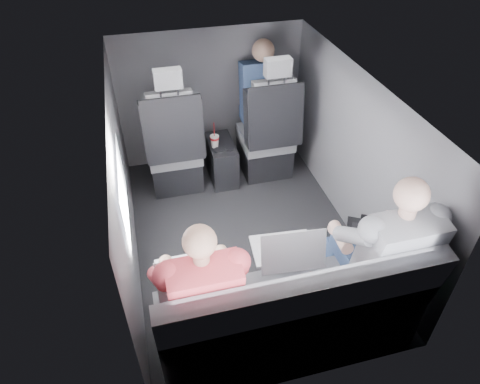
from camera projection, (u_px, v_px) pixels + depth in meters
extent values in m
plane|color=black|center=(245.00, 236.00, 3.65)|extent=(2.60, 2.60, 0.00)
plane|color=#B2B2AD|center=(246.00, 89.00, 2.80)|extent=(2.60, 2.60, 0.00)
cube|color=#56565B|center=(124.00, 191.00, 3.05)|extent=(0.02, 2.60, 1.35)
cube|color=#56565B|center=(354.00, 156.00, 3.40)|extent=(0.02, 2.60, 1.35)
cube|color=#56565B|center=(211.00, 97.00, 4.21)|extent=(1.80, 0.02, 1.35)
cube|color=#56565B|center=(310.00, 313.00, 2.24)|extent=(1.80, 0.02, 1.35)
cube|color=white|center=(123.00, 191.00, 2.69)|extent=(0.02, 0.75, 0.42)
cube|color=black|center=(275.00, 110.00, 3.74)|extent=(0.35, 0.11, 0.59)
cube|color=black|center=(176.00, 169.00, 4.16)|extent=(0.46, 0.48, 0.30)
cube|color=#5D5E62|center=(174.00, 150.00, 4.00)|extent=(0.48, 0.46, 0.14)
cube|color=#5D5E62|center=(173.00, 126.00, 3.62)|extent=(0.38, 0.18, 0.61)
cube|color=black|center=(147.00, 132.00, 3.60)|extent=(0.08, 0.21, 0.53)
cube|color=black|center=(198.00, 126.00, 3.68)|extent=(0.08, 0.21, 0.53)
cube|color=black|center=(174.00, 131.00, 3.58)|extent=(0.50, 0.11, 0.58)
cube|color=#5D5E62|center=(168.00, 79.00, 3.31)|extent=(0.22, 0.10, 0.15)
cube|color=black|center=(264.00, 156.00, 4.34)|extent=(0.46, 0.48, 0.30)
cube|color=#5D5E62|center=(265.00, 138.00, 4.18)|extent=(0.48, 0.46, 0.14)
cube|color=#5D5E62|center=(274.00, 113.00, 3.80)|extent=(0.38, 0.18, 0.61)
cube|color=black|center=(250.00, 119.00, 3.77)|extent=(0.08, 0.21, 0.53)
cube|color=black|center=(297.00, 113.00, 3.86)|extent=(0.08, 0.21, 0.53)
cube|color=black|center=(276.00, 118.00, 3.75)|extent=(0.50, 0.11, 0.58)
cube|color=#5D5E62|center=(278.00, 67.00, 3.49)|extent=(0.22, 0.10, 0.15)
cube|color=black|center=(222.00, 160.00, 4.19)|extent=(0.24, 0.48, 0.40)
cylinder|color=black|center=(219.00, 150.00, 3.96)|extent=(0.09, 0.09, 0.01)
cylinder|color=black|center=(230.00, 148.00, 3.98)|extent=(0.09, 0.09, 0.01)
cube|color=#5D5E62|center=(286.00, 320.00, 2.74)|extent=(1.60, 0.50, 0.45)
cube|color=#5D5E62|center=(306.00, 305.00, 2.28)|extent=(1.60, 0.17, 0.47)
cylinder|color=red|center=(214.00, 138.00, 3.96)|extent=(0.08, 0.08, 0.02)
cylinder|color=white|center=(214.00, 136.00, 3.94)|extent=(0.08, 0.08, 0.01)
cylinder|color=red|center=(214.00, 129.00, 3.90)|extent=(0.01, 0.01, 0.14)
cube|color=silver|center=(187.00, 271.00, 2.58)|extent=(0.36, 0.26, 0.02)
cube|color=silver|center=(187.00, 272.00, 2.56)|extent=(0.30, 0.15, 0.00)
cube|color=silver|center=(184.00, 260.00, 2.63)|extent=(0.11, 0.06, 0.00)
cube|color=silver|center=(189.00, 277.00, 2.37)|extent=(0.36, 0.08, 0.25)
cube|color=white|center=(189.00, 277.00, 2.37)|extent=(0.32, 0.06, 0.22)
cube|color=#BCBDC1|center=(283.00, 248.00, 2.73)|extent=(0.41, 0.31, 0.02)
cube|color=silver|center=(284.00, 249.00, 2.71)|extent=(0.33, 0.18, 0.00)
cube|color=#BCBDC1|center=(279.00, 238.00, 2.78)|extent=(0.12, 0.07, 0.00)
cube|color=#BCBDC1|center=(294.00, 252.00, 2.51)|extent=(0.40, 0.11, 0.26)
cube|color=white|center=(293.00, 252.00, 2.52)|extent=(0.35, 0.09, 0.22)
cube|color=black|center=(369.00, 231.00, 2.85)|extent=(0.36, 0.33, 0.02)
cube|color=black|center=(371.00, 231.00, 2.83)|extent=(0.27, 0.22, 0.00)
cube|color=black|center=(365.00, 224.00, 2.89)|extent=(0.10, 0.08, 0.00)
cube|color=black|center=(382.00, 233.00, 2.69)|extent=(0.29, 0.20, 0.20)
cube|color=white|center=(382.00, 232.00, 2.69)|extent=(0.25, 0.17, 0.17)
cube|color=#35353A|center=(183.00, 297.00, 2.52)|extent=(0.14, 0.42, 0.12)
cube|color=#35353A|center=(217.00, 290.00, 2.57)|extent=(0.14, 0.42, 0.12)
cube|color=#35353A|center=(182.00, 298.00, 2.87)|extent=(0.12, 0.12, 0.45)
cube|color=#35353A|center=(212.00, 292.00, 2.91)|extent=(0.12, 0.12, 0.45)
cube|color=#DD4853|center=(205.00, 295.00, 2.25)|extent=(0.38, 0.26, 0.51)
sphere|color=tan|center=(200.00, 241.00, 2.04)|extent=(0.17, 0.17, 0.17)
cylinder|color=tan|center=(164.00, 273.00, 2.48)|extent=(0.11, 0.26, 0.11)
cylinder|color=tan|center=(228.00, 261.00, 2.55)|extent=(0.11, 0.26, 0.11)
cube|color=navy|center=(356.00, 261.00, 2.74)|extent=(0.16, 0.46, 0.13)
cube|color=navy|center=(387.00, 254.00, 2.78)|extent=(0.16, 0.46, 0.13)
cube|color=navy|center=(334.00, 264.00, 3.10)|extent=(0.13, 0.13, 0.45)
cube|color=navy|center=(362.00, 258.00, 3.15)|extent=(0.13, 0.13, 0.45)
cube|color=gray|center=(397.00, 252.00, 2.45)|extent=(0.41, 0.28, 0.56)
sphere|color=tan|center=(412.00, 194.00, 2.22)|extent=(0.19, 0.19, 0.19)
cylinder|color=tan|center=(340.00, 237.00, 2.68)|extent=(0.12, 0.29, 0.12)
cylinder|color=tan|center=(399.00, 225.00, 2.76)|extent=(0.12, 0.29, 0.12)
cube|color=navy|center=(262.00, 92.00, 4.07)|extent=(0.41, 0.26, 0.60)
sphere|color=tan|center=(263.00, 50.00, 3.84)|extent=(0.21, 0.21, 0.21)
cube|color=navy|center=(260.00, 116.00, 4.29)|extent=(0.35, 0.41, 0.12)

